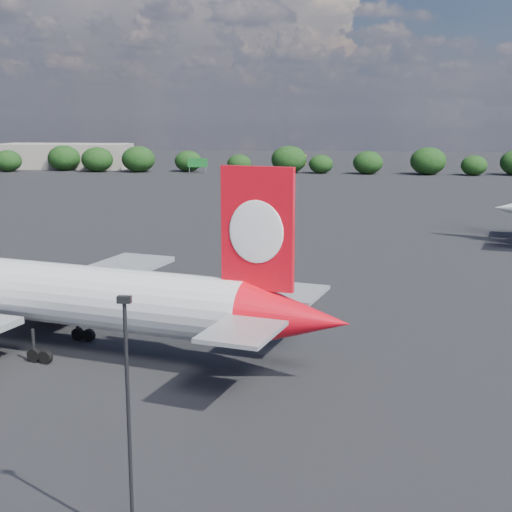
{
  "coord_description": "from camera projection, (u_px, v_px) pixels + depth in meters",
  "views": [
    {
      "loc": [
        20.84,
        -36.76,
        17.84
      ],
      "look_at": [
        16.0,
        12.0,
        8.0
      ],
      "focal_mm": 50.0,
      "sensor_mm": 36.0,
      "label": 1
    }
  ],
  "objects": [
    {
      "name": "highway_sign",
      "position": [
        197.0,
        163.0,
        214.24
      ],
      "size": [
        6.0,
        0.3,
        4.5
      ],
      "color": "#146622",
      "rests_on": "ground"
    },
    {
      "name": "ground",
      "position": [
        176.0,
        243.0,
        99.94
      ],
      "size": [
        500.0,
        500.0,
        0.0
      ],
      "primitive_type": "plane",
      "color": "black",
      "rests_on": "ground"
    },
    {
      "name": "qantas_airliner",
      "position": [
        51.0,
        294.0,
        53.77
      ],
      "size": [
        43.84,
        42.0,
        14.49
      ],
      "color": "silver",
      "rests_on": "ground"
    },
    {
      "name": "horizon_treeline",
      "position": [
        302.0,
        161.0,
        214.52
      ],
      "size": [
        203.01,
        14.07,
        9.1
      ],
      "color": "black",
      "rests_on": "ground"
    },
    {
      "name": "terminal_building",
      "position": [
        65.0,
        156.0,
        234.23
      ],
      "size": [
        42.0,
        16.0,
        8.0
      ],
      "color": "gray",
      "rests_on": "ground"
    },
    {
      "name": "billboard_yellow",
      "position": [
        298.0,
        160.0,
        217.04
      ],
      "size": [
        5.0,
        0.3,
        5.5
      ],
      "color": "yellow",
      "rests_on": "ground"
    },
    {
      "name": "apron_lamp_post",
      "position": [
        128.0,
        410.0,
        28.8
      ],
      "size": [
        0.55,
        0.3,
        10.82
      ],
      "color": "black",
      "rests_on": "ground"
    }
  ]
}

